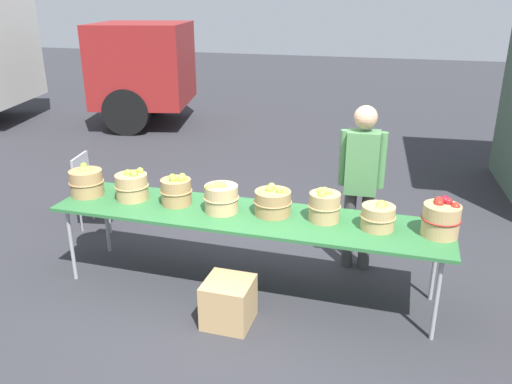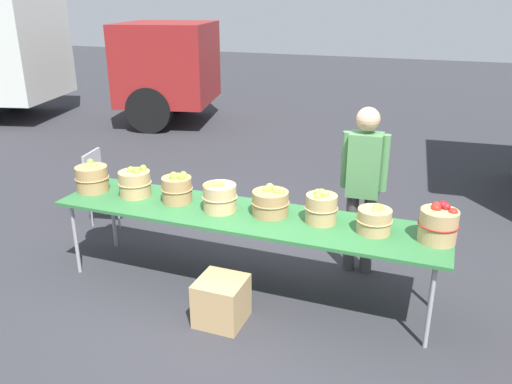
{
  "view_description": "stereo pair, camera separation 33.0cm",
  "coord_description": "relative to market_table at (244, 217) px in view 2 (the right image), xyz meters",
  "views": [
    {
      "loc": [
        1.28,
        -3.96,
        2.54
      ],
      "look_at": [
        0.0,
        0.3,
        0.85
      ],
      "focal_mm": 36.17,
      "sensor_mm": 36.0,
      "label": 1
    },
    {
      "loc": [
        1.59,
        -3.85,
        2.54
      ],
      "look_at": [
        0.0,
        0.3,
        0.85
      ],
      "focal_mm": 36.17,
      "sensor_mm": 36.0,
      "label": 2
    }
  ],
  "objects": [
    {
      "name": "apple_basket_red_0",
      "position": [
        1.61,
        0.05,
        0.17
      ],
      "size": [
        0.31,
        0.31,
        0.32
      ],
      "color": "tan",
      "rests_on": "market_table"
    },
    {
      "name": "apple_basket_green_6",
      "position": [
        1.13,
        0.03,
        0.14
      ],
      "size": [
        0.29,
        0.29,
        0.25
      ],
      "color": "tan",
      "rests_on": "market_table"
    },
    {
      "name": "apple_basket_green_2",
      "position": [
        -0.69,
        0.05,
        0.16
      ],
      "size": [
        0.3,
        0.3,
        0.29
      ],
      "color": "#A87F51",
      "rests_on": "market_table"
    },
    {
      "name": "market_table",
      "position": [
        0.0,
        0.0,
        0.0
      ],
      "size": [
        3.5,
        0.76,
        0.75
      ],
      "color": "#2D6B38",
      "rests_on": "ground"
    },
    {
      "name": "folding_chair",
      "position": [
        -2.14,
        0.83,
        -0.21
      ],
      "size": [
        0.47,
        0.47,
        0.86
      ],
      "rotation": [
        0.0,
        0.0,
        1.76
      ],
      "color": "#99999E",
      "rests_on": "ground"
    },
    {
      "name": "apple_basket_green_0",
      "position": [
        -1.61,
        0.02,
        0.16
      ],
      "size": [
        0.33,
        0.33,
        0.3
      ],
      "color": "#A87F51",
      "rests_on": "market_table"
    },
    {
      "name": "box_truck",
      "position": [
        -7.55,
        4.88,
        0.77
      ],
      "size": [
        7.99,
        3.96,
        2.75
      ],
      "rotation": [
        0.0,
        0.0,
        0.25
      ],
      "color": "silver",
      "rests_on": "ground"
    },
    {
      "name": "apple_basket_green_4",
      "position": [
        0.22,
        0.07,
        0.15
      ],
      "size": [
        0.34,
        0.34,
        0.27
      ],
      "color": "#A87F51",
      "rests_on": "market_table"
    },
    {
      "name": "apple_basket_green_5",
      "position": [
        0.67,
        0.07,
        0.17
      ],
      "size": [
        0.28,
        0.28,
        0.3
      ],
      "color": "tan",
      "rests_on": "market_table"
    },
    {
      "name": "apple_basket_green_1",
      "position": [
        -1.14,
        0.05,
        0.16
      ],
      "size": [
        0.32,
        0.32,
        0.29
      ],
      "color": "tan",
      "rests_on": "market_table"
    },
    {
      "name": "apple_basket_green_3",
      "position": [
        -0.23,
        0.0,
        0.16
      ],
      "size": [
        0.32,
        0.32,
        0.29
      ],
      "color": "tan",
      "rests_on": "market_table"
    },
    {
      "name": "ground_plane",
      "position": [
        0.0,
        0.0,
        -0.72
      ],
      "size": [
        40.0,
        40.0,
        0.0
      ],
      "primitive_type": "plane",
      "color": "#2D2D33"
    },
    {
      "name": "vendor_adult",
      "position": [
        0.91,
        0.72,
        0.24
      ],
      "size": [
        0.43,
        0.23,
        1.63
      ],
      "rotation": [
        0.0,
        0.0,
        3.19
      ],
      "color": "#3F3F3F",
      "rests_on": "ground"
    },
    {
      "name": "produce_crate",
      "position": [
        0.02,
        -0.55,
        -0.53
      ],
      "size": [
        0.38,
        0.38,
        0.38
      ],
      "primitive_type": "cube",
      "color": "tan",
      "rests_on": "ground"
    }
  ]
}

